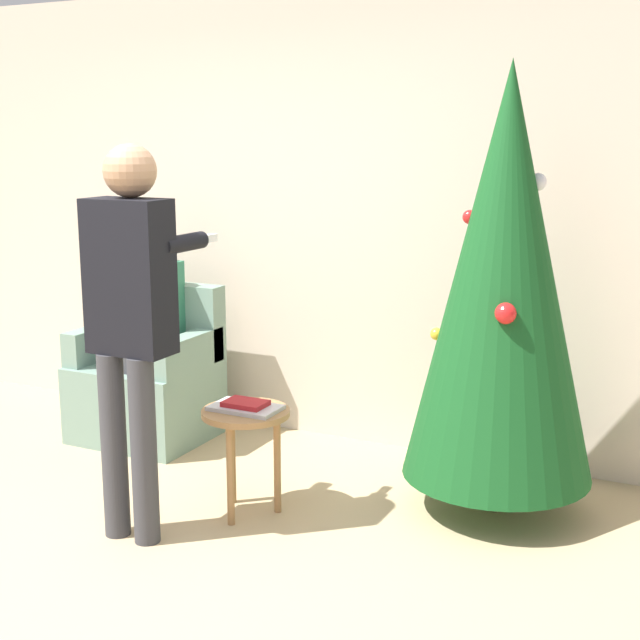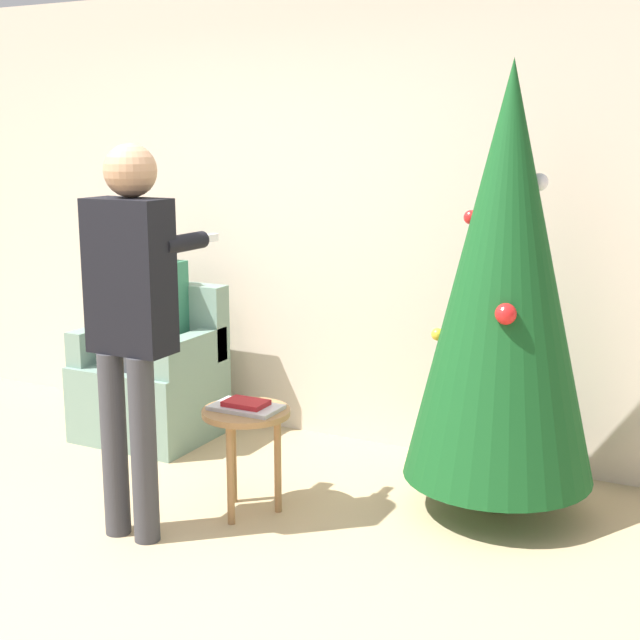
# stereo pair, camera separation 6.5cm
# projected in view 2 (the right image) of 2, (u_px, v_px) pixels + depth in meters

# --- Properties ---
(ground_plane) EXTENTS (14.00, 14.00, 0.00)m
(ground_plane) POSITION_uv_depth(u_px,v_px,m) (71.00, 587.00, 3.71)
(ground_plane) COLOR tan
(wall_back) EXTENTS (8.00, 0.06, 2.70)m
(wall_back) POSITION_uv_depth(u_px,v_px,m) (316.00, 218.00, 5.37)
(wall_back) COLOR beige
(wall_back) RESTS_ON ground_plane
(christmas_tree) EXTENTS (0.93, 0.93, 2.19)m
(christmas_tree) POSITION_uv_depth(u_px,v_px,m) (505.00, 276.00, 4.22)
(christmas_tree) COLOR brown
(christmas_tree) RESTS_ON ground_plane
(armchair) EXTENTS (0.77, 0.67, 0.93)m
(armchair) POSITION_uv_depth(u_px,v_px,m) (153.00, 382.00, 5.52)
(armchair) COLOR gray
(armchair) RESTS_ON ground_plane
(person_seated) EXTENTS (0.36, 0.46, 1.29)m
(person_seated) POSITION_uv_depth(u_px,v_px,m) (148.00, 323.00, 5.42)
(person_seated) COLOR #38383D
(person_seated) RESTS_ON ground_plane
(person_standing) EXTENTS (0.40, 0.57, 1.81)m
(person_standing) POSITION_uv_depth(u_px,v_px,m) (131.00, 307.00, 4.00)
(person_standing) COLOR #38383D
(person_standing) RESTS_ON ground_plane
(side_stool) EXTENTS (0.43, 0.43, 0.54)m
(side_stool) POSITION_uv_depth(u_px,v_px,m) (246.00, 426.00, 4.35)
(side_stool) COLOR #A37547
(side_stool) RESTS_ON ground_plane
(laptop) EXTENTS (0.34, 0.20, 0.02)m
(laptop) POSITION_uv_depth(u_px,v_px,m) (246.00, 407.00, 4.33)
(laptop) COLOR silver
(laptop) RESTS_ON side_stool
(book) EXTENTS (0.21, 0.14, 0.02)m
(book) POSITION_uv_depth(u_px,v_px,m) (246.00, 403.00, 4.33)
(book) COLOR #B21E23
(book) RESTS_ON laptop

